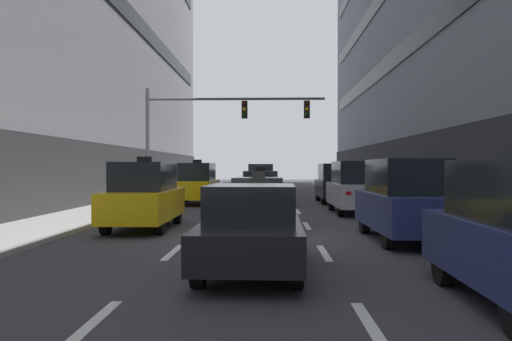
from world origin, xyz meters
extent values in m
plane|color=#38383D|center=(0.00, 0.00, 0.00)|extent=(120.00, 120.00, 0.00)
cube|color=gray|center=(-6.49, 0.00, 0.07)|extent=(2.90, 80.00, 0.14)
cube|color=gray|center=(6.49, 0.00, 0.07)|extent=(2.90, 80.00, 0.14)
cube|color=silver|center=(-1.68, -8.00, 0.00)|extent=(0.16, 2.00, 0.01)
cube|color=silver|center=(-1.68, -3.00, 0.00)|extent=(0.16, 2.00, 0.01)
cube|color=silver|center=(-1.68, 2.00, 0.00)|extent=(0.16, 2.00, 0.01)
cube|color=silver|center=(-1.68, 7.00, 0.00)|extent=(0.16, 2.00, 0.01)
cube|color=silver|center=(-1.68, 12.00, 0.00)|extent=(0.16, 2.00, 0.01)
cube|color=silver|center=(-1.68, 17.00, 0.00)|extent=(0.16, 2.00, 0.01)
cube|color=silver|center=(-1.68, 22.00, 0.00)|extent=(0.16, 2.00, 0.01)
cube|color=silver|center=(-1.68, 27.00, 0.00)|extent=(0.16, 2.00, 0.01)
cube|color=silver|center=(-1.68, 32.00, 0.00)|extent=(0.16, 2.00, 0.01)
cube|color=silver|center=(1.68, -8.00, 0.00)|extent=(0.16, 2.00, 0.01)
cube|color=silver|center=(1.68, -3.00, 0.00)|extent=(0.16, 2.00, 0.01)
cube|color=silver|center=(1.68, 2.00, 0.00)|extent=(0.16, 2.00, 0.01)
cube|color=silver|center=(1.68, 7.00, 0.00)|extent=(0.16, 2.00, 0.01)
cube|color=silver|center=(1.68, 12.00, 0.00)|extent=(0.16, 2.00, 0.01)
cube|color=silver|center=(1.68, 17.00, 0.00)|extent=(0.16, 2.00, 0.01)
cube|color=silver|center=(1.68, 22.00, 0.00)|extent=(0.16, 2.00, 0.01)
cube|color=silver|center=(1.68, 27.00, 0.00)|extent=(0.16, 2.00, 0.01)
cube|color=silver|center=(1.68, 32.00, 0.00)|extent=(0.16, 2.00, 0.01)
cylinder|color=black|center=(-0.84, 19.91, 0.32)|extent=(0.23, 0.65, 0.65)
cylinder|color=black|center=(0.73, 19.88, 0.32)|extent=(0.23, 0.65, 0.65)
cylinder|color=black|center=(-0.88, 17.25, 0.32)|extent=(0.23, 0.65, 0.65)
cylinder|color=black|center=(0.69, 17.23, 0.32)|extent=(0.23, 0.65, 0.65)
cube|color=white|center=(-0.07, 18.57, 0.77)|extent=(1.87, 4.35, 0.88)
cube|color=black|center=(-0.07, 18.57, 1.65)|extent=(1.61, 2.58, 0.88)
cube|color=white|center=(-0.67, 20.70, 0.92)|extent=(0.20, 0.08, 0.14)
cube|color=red|center=(-0.74, 16.46, 0.92)|extent=(0.20, 0.08, 0.14)
cube|color=white|center=(0.59, 20.68, 0.92)|extent=(0.20, 0.08, 0.14)
cube|color=red|center=(0.53, 16.44, 0.92)|extent=(0.20, 0.08, 0.14)
cylinder|color=black|center=(-0.89, 29.83, 0.33)|extent=(0.23, 0.67, 0.66)
cylinder|color=black|center=(0.72, 29.86, 0.33)|extent=(0.23, 0.67, 0.66)
cylinder|color=black|center=(-0.85, 27.12, 0.33)|extent=(0.23, 0.67, 0.66)
cylinder|color=black|center=(0.76, 27.14, 0.33)|extent=(0.23, 0.67, 0.66)
cube|color=white|center=(-0.07, 28.49, 0.65)|extent=(1.92, 4.46, 0.64)
cube|color=black|center=(-0.06, 28.29, 1.32)|extent=(1.64, 1.94, 0.68)
cube|color=white|center=(-0.75, 30.65, 0.77)|extent=(0.20, 0.08, 0.14)
cube|color=red|center=(-0.68, 26.30, 0.77)|extent=(0.20, 0.08, 0.14)
cube|color=white|center=(0.54, 30.67, 0.77)|extent=(0.20, 0.08, 0.14)
cube|color=red|center=(0.62, 26.33, 0.77)|extent=(0.20, 0.08, 0.14)
cylinder|color=black|center=(-4.01, 12.56, 0.33)|extent=(0.22, 0.65, 0.65)
cylinder|color=black|center=(-2.43, 12.55, 0.33)|extent=(0.22, 0.65, 0.65)
cylinder|color=black|center=(-4.04, 9.90, 0.33)|extent=(0.22, 0.65, 0.65)
cylinder|color=black|center=(-2.46, 9.88, 0.33)|extent=(0.22, 0.65, 0.65)
cube|color=yellow|center=(-3.24, 11.22, 0.77)|extent=(1.87, 4.36, 0.89)
cube|color=black|center=(-3.24, 11.22, 1.66)|extent=(1.61, 2.58, 0.89)
cube|color=white|center=(-3.85, 13.36, 0.93)|extent=(0.20, 0.08, 0.14)
cube|color=red|center=(-3.90, 9.10, 0.93)|extent=(0.20, 0.08, 0.14)
cube|color=white|center=(-2.58, 13.35, 0.93)|extent=(0.20, 0.08, 0.14)
cube|color=red|center=(-2.63, 9.08, 0.93)|extent=(0.20, 0.08, 0.14)
cube|color=black|center=(-3.24, 11.22, 2.19)|extent=(0.44, 0.20, 0.18)
cylinder|color=black|center=(-4.14, 2.36, 0.32)|extent=(0.22, 0.64, 0.64)
cylinder|color=black|center=(-2.61, 2.37, 0.32)|extent=(0.22, 0.64, 0.64)
cylinder|color=black|center=(-4.13, -0.24, 0.32)|extent=(0.22, 0.64, 0.64)
cylinder|color=black|center=(-2.59, -0.23, 0.32)|extent=(0.22, 0.64, 0.64)
cube|color=yellow|center=(-3.37, 1.07, 0.75)|extent=(1.80, 4.25, 0.87)
cube|color=black|center=(-3.37, 1.07, 1.62)|extent=(1.56, 2.51, 0.87)
cube|color=white|center=(-4.00, 3.14, 0.90)|extent=(0.19, 0.08, 0.13)
cube|color=red|center=(-3.97, -1.01, 0.90)|extent=(0.19, 0.08, 0.13)
cube|color=white|center=(-2.76, 3.15, 0.90)|extent=(0.19, 0.08, 0.13)
cube|color=red|center=(-2.73, -1.01, 0.90)|extent=(0.19, 0.08, 0.13)
cube|color=black|center=(-3.37, 1.07, 2.14)|extent=(0.42, 0.20, 0.17)
cylinder|color=black|center=(-0.60, -3.60, 0.32)|extent=(0.22, 0.64, 0.63)
cylinder|color=black|center=(0.94, -3.63, 0.32)|extent=(0.22, 0.64, 0.63)
cylinder|color=black|center=(-0.64, -6.19, 0.32)|extent=(0.22, 0.64, 0.63)
cylinder|color=black|center=(0.89, -6.22, 0.32)|extent=(0.22, 0.64, 0.63)
cube|color=black|center=(0.15, -4.91, 0.62)|extent=(1.84, 4.25, 0.61)
cube|color=black|center=(0.14, -5.10, 1.25)|extent=(1.57, 1.85, 0.65)
cube|color=white|center=(-0.43, -2.83, 0.73)|extent=(0.19, 0.08, 0.13)
cube|color=red|center=(-0.51, -6.96, 0.73)|extent=(0.19, 0.08, 0.13)
cube|color=white|center=(0.80, -2.85, 0.73)|extent=(0.19, 0.08, 0.13)
cube|color=red|center=(0.72, -6.99, 0.73)|extent=(0.19, 0.08, 0.13)
cylinder|color=black|center=(-0.57, 3.01, 0.31)|extent=(0.23, 0.64, 0.63)
cylinder|color=black|center=(0.95, 2.95, 0.31)|extent=(0.23, 0.64, 0.63)
cylinder|color=black|center=(-0.67, 0.44, 0.31)|extent=(0.23, 0.64, 0.63)
cylinder|color=black|center=(0.85, 0.38, 0.31)|extent=(0.23, 0.64, 0.63)
cube|color=yellow|center=(0.14, 1.70, 0.62)|extent=(1.92, 4.26, 0.61)
cube|color=black|center=(0.13, 1.51, 1.25)|extent=(1.60, 1.87, 0.65)
cube|color=white|center=(-0.39, 3.78, 0.73)|extent=(0.19, 0.08, 0.13)
cube|color=red|center=(-0.55, -0.34, 0.73)|extent=(0.19, 0.08, 0.13)
cube|color=white|center=(0.83, 3.73, 0.73)|extent=(0.19, 0.08, 0.13)
cube|color=red|center=(0.67, -0.38, 0.73)|extent=(0.19, 0.08, 0.13)
cube|color=black|center=(0.13, 1.51, 1.66)|extent=(0.43, 0.21, 0.17)
cylinder|color=black|center=(-0.88, 12.04, 0.34)|extent=(0.25, 0.69, 0.68)
cylinder|color=black|center=(0.77, 12.10, 0.34)|extent=(0.25, 0.69, 0.68)
cylinder|color=black|center=(-0.78, 9.25, 0.34)|extent=(0.25, 0.69, 0.68)
cylinder|color=black|center=(0.87, 9.31, 0.34)|extent=(0.25, 0.69, 0.68)
cube|color=yellow|center=(-0.01, 10.68, 0.67)|extent=(2.06, 4.62, 0.66)
cube|color=black|center=(0.00, 10.47, 1.35)|extent=(1.72, 2.02, 0.70)
cube|color=white|center=(-0.75, 12.89, 0.79)|extent=(0.21, 0.09, 0.14)
cube|color=red|center=(-0.59, 8.42, 0.79)|extent=(0.21, 0.09, 0.14)
cube|color=white|center=(0.58, 12.94, 0.79)|extent=(0.21, 0.09, 0.14)
cube|color=red|center=(0.74, 8.47, 0.79)|extent=(0.21, 0.09, 0.14)
cube|color=black|center=(0.00, 10.47, 1.80)|extent=(0.46, 0.22, 0.19)
cylinder|color=black|center=(3.27, -5.90, 0.31)|extent=(0.22, 0.63, 0.62)
cube|color=white|center=(3.43, -5.14, 0.88)|extent=(0.19, 0.08, 0.13)
cube|color=white|center=(4.64, -5.17, 0.88)|extent=(0.19, 0.08, 0.13)
cylinder|color=black|center=(3.19, 0.20, 0.33)|extent=(0.22, 0.65, 0.65)
cylinder|color=black|center=(4.77, 0.22, 0.33)|extent=(0.22, 0.65, 0.65)
cylinder|color=black|center=(3.21, -2.46, 0.33)|extent=(0.22, 0.65, 0.65)
cylinder|color=black|center=(4.79, -2.45, 0.33)|extent=(0.22, 0.65, 0.65)
cube|color=navy|center=(3.99, -1.12, 0.77)|extent=(1.86, 4.36, 0.89)
cube|color=black|center=(3.99, -1.12, 1.66)|extent=(1.60, 2.58, 0.89)
cube|color=white|center=(3.33, 1.00, 0.93)|extent=(0.20, 0.08, 0.14)
cube|color=red|center=(3.37, -3.26, 0.93)|extent=(0.20, 0.08, 0.14)
cube|color=white|center=(4.60, 1.02, 0.93)|extent=(0.20, 0.08, 0.14)
cube|color=red|center=(4.64, -3.25, 0.93)|extent=(0.20, 0.08, 0.14)
cylinder|color=black|center=(3.18, 7.64, 0.33)|extent=(0.23, 0.66, 0.66)
cylinder|color=black|center=(4.78, 7.66, 0.33)|extent=(0.23, 0.66, 0.66)
cylinder|color=black|center=(3.20, 4.94, 0.33)|extent=(0.23, 0.66, 0.66)
cylinder|color=black|center=(4.80, 4.95, 0.33)|extent=(0.23, 0.66, 0.66)
cube|color=#B7BABF|center=(3.99, 6.30, 0.78)|extent=(1.87, 4.42, 0.90)
cube|color=black|center=(3.99, 6.30, 1.68)|extent=(1.62, 2.62, 0.90)
cube|color=white|center=(3.33, 8.46, 0.94)|extent=(0.20, 0.08, 0.14)
cube|color=red|center=(3.36, 4.13, 0.94)|extent=(0.20, 0.08, 0.14)
cube|color=white|center=(4.62, 8.47, 0.94)|extent=(0.20, 0.08, 0.14)
cube|color=red|center=(4.65, 4.14, 0.94)|extent=(0.20, 0.08, 0.14)
cylinder|color=black|center=(3.20, 13.73, 0.32)|extent=(0.22, 0.65, 0.65)
cylinder|color=black|center=(4.76, 13.74, 0.32)|extent=(0.22, 0.65, 0.65)
cylinder|color=black|center=(3.21, 11.09, 0.32)|extent=(0.22, 0.65, 0.65)
cylinder|color=black|center=(4.78, 11.10, 0.32)|extent=(0.22, 0.65, 0.65)
cube|color=black|center=(3.99, 12.42, 0.76)|extent=(1.83, 4.31, 0.88)
cube|color=black|center=(3.99, 12.42, 1.64)|extent=(1.58, 2.55, 0.88)
cube|color=white|center=(3.34, 14.53, 0.92)|extent=(0.20, 0.08, 0.14)
cube|color=red|center=(3.37, 10.30, 0.92)|extent=(0.20, 0.08, 0.14)
cube|color=white|center=(4.60, 14.53, 0.92)|extent=(0.20, 0.08, 0.14)
cube|color=red|center=(4.63, 10.31, 0.92)|extent=(0.20, 0.08, 0.14)
cylinder|color=#4C4C51|center=(-5.44, 9.74, 2.93)|extent=(0.18, 0.18, 5.57)
cylinder|color=#4C4C51|center=(-1.16, 9.74, 5.19)|extent=(8.56, 0.12, 0.12)
cube|color=black|center=(-0.73, 9.74, 4.67)|extent=(0.28, 0.24, 0.84)
sphere|color=#4B0704|center=(-0.73, 9.60, 4.93)|extent=(0.17, 0.17, 0.17)
sphere|color=orange|center=(-0.73, 9.60, 4.67)|extent=(0.17, 0.17, 0.17)
sphere|color=#073E10|center=(-0.73, 9.60, 4.41)|extent=(0.17, 0.17, 0.17)
cube|color=black|center=(2.27, 9.74, 4.67)|extent=(0.28, 0.24, 0.84)
sphere|color=#4B0704|center=(2.27, 9.60, 4.93)|extent=(0.17, 0.17, 0.17)
sphere|color=orange|center=(2.27, 9.60, 4.67)|extent=(0.17, 0.17, 0.17)
sphere|color=#073E10|center=(2.27, 9.60, 4.41)|extent=(0.17, 0.17, 0.17)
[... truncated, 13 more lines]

